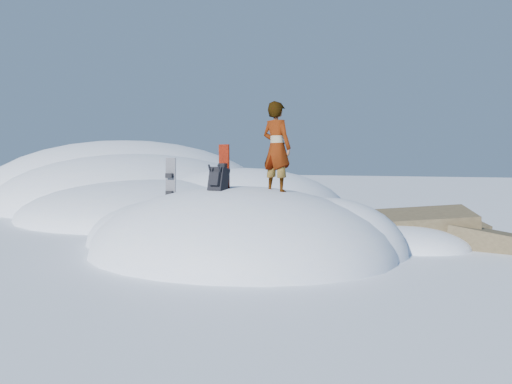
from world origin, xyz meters
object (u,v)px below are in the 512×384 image
at_px(snowboard_dark, 170,187).
at_px(backpack, 218,179).
at_px(snowboard_red, 224,180).
at_px(person, 277,148).

relative_size(snowboard_dark, backpack, 2.23).
xyz_separation_m(snowboard_red, backpack, (-0.01, -0.26, 0.01)).
bearing_deg(person, snowboard_dark, 26.01).
distance_m(snowboard_dark, backpack, 1.42).
bearing_deg(snowboard_red, person, 34.48).
relative_size(backpack, person, 0.31).
bearing_deg(person, snowboard_red, 36.06).
relative_size(snowboard_red, person, 0.80).
relative_size(snowboard_red, snowboard_dark, 1.16).
xyz_separation_m(snowboard_red, person, (1.08, 0.36, 0.69)).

